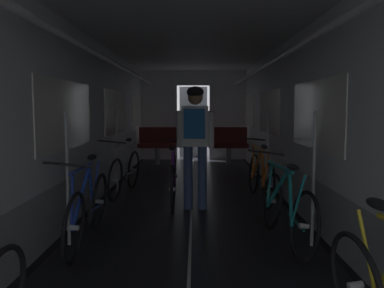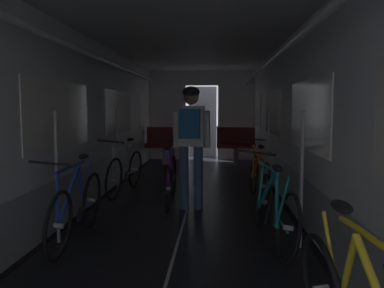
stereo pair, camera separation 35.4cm
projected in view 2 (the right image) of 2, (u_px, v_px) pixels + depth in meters
The scene contains 9 objects.
train_car_shell at pixel (187, 89), 5.49m from camera, with size 3.14×12.34×2.57m.
bench_seat_far_left at pixel (165, 142), 10.09m from camera, with size 0.98×0.51×0.95m.
bench_seat_far_right at pixel (236, 142), 9.98m from camera, with size 0.98×0.51×0.95m.
bicycle_teal at pixel (274, 209), 4.13m from camera, with size 0.50×1.69×0.96m.
bicycle_orange at pixel (259, 177), 6.04m from camera, with size 0.44×1.69×0.95m.
bicycle_silver at pixel (125, 171), 6.61m from camera, with size 0.47×1.69×0.95m.
bicycle_blue at pixel (77, 207), 4.21m from camera, with size 0.44×1.69×0.95m.
person_cyclist_aisle at pixel (191, 134), 5.51m from camera, with size 0.54×0.41×1.73m.
bicycle_purple_in_aisle at pixel (171, 179), 5.86m from camera, with size 0.44×1.69×0.93m.
Camera 2 is at (0.40, -1.92, 1.43)m, focal length 37.07 mm.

